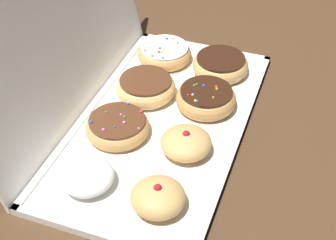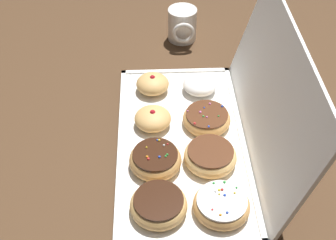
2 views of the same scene
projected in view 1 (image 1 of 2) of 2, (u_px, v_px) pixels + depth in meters
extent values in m
plane|color=#4C331E|center=(163.00, 126.00, 0.94)|extent=(3.00, 3.00, 0.00)
cube|color=white|center=(163.00, 124.00, 0.94)|extent=(0.56, 0.30, 0.01)
cube|color=white|center=(237.00, 140.00, 0.90)|extent=(0.56, 0.01, 0.01)
cube|color=white|center=(94.00, 106.00, 0.97)|extent=(0.56, 0.01, 0.01)
cube|color=white|center=(99.00, 236.00, 0.74)|extent=(0.01, 0.30, 0.01)
cube|color=white|center=(204.00, 49.00, 1.13)|extent=(0.01, 0.30, 0.01)
cube|color=white|center=(63.00, 40.00, 0.89)|extent=(0.56, 0.08, 0.30)
ellipsoid|color=tan|center=(158.00, 197.00, 0.76)|extent=(0.09, 0.09, 0.05)
sphere|color=#B21923|center=(158.00, 188.00, 0.75)|extent=(0.01, 0.01, 0.01)
ellipsoid|color=tan|center=(186.00, 143.00, 0.86)|extent=(0.09, 0.09, 0.04)
sphere|color=#B21923|center=(186.00, 134.00, 0.85)|extent=(0.01, 0.01, 0.01)
torus|color=tan|center=(206.00, 99.00, 0.96)|extent=(0.12, 0.12, 0.04)
cylinder|color=#381E11|center=(206.00, 91.00, 0.95)|extent=(0.10, 0.10, 0.01)
sphere|color=red|center=(188.00, 95.00, 0.93)|extent=(0.00, 0.00, 0.00)
sphere|color=blue|center=(204.00, 86.00, 0.95)|extent=(0.01, 0.01, 0.01)
sphere|color=green|center=(194.00, 86.00, 0.95)|extent=(0.01, 0.01, 0.01)
sphere|color=yellow|center=(195.00, 101.00, 0.92)|extent=(0.01, 0.01, 0.01)
sphere|color=green|center=(197.00, 85.00, 0.96)|extent=(0.00, 0.00, 0.00)
sphere|color=white|center=(193.00, 95.00, 0.93)|extent=(0.01, 0.01, 0.01)
sphere|color=orange|center=(217.00, 89.00, 0.95)|extent=(0.01, 0.01, 0.01)
sphere|color=yellow|center=(213.00, 97.00, 0.92)|extent=(0.00, 0.00, 0.00)
sphere|color=blue|center=(197.00, 102.00, 0.92)|extent=(0.00, 0.00, 0.00)
sphere|color=red|center=(216.00, 87.00, 0.95)|extent=(0.01, 0.01, 0.01)
torus|color=tan|center=(220.00, 65.00, 1.05)|extent=(0.12, 0.12, 0.04)
cylinder|color=#381E11|center=(221.00, 59.00, 1.04)|extent=(0.10, 0.10, 0.01)
ellipsoid|color=white|center=(87.00, 176.00, 0.80)|extent=(0.09, 0.09, 0.04)
torus|color=tan|center=(118.00, 127.00, 0.90)|extent=(0.12, 0.12, 0.03)
cylinder|color=#59331E|center=(117.00, 121.00, 0.89)|extent=(0.10, 0.10, 0.01)
sphere|color=blue|center=(91.00, 122.00, 0.88)|extent=(0.01, 0.01, 0.01)
sphere|color=blue|center=(115.00, 127.00, 0.87)|extent=(0.00, 0.00, 0.00)
sphere|color=pink|center=(139.00, 128.00, 0.87)|extent=(0.00, 0.00, 0.00)
sphere|color=pink|center=(124.00, 123.00, 0.88)|extent=(0.01, 0.01, 0.01)
sphere|color=blue|center=(128.00, 104.00, 0.92)|extent=(0.01, 0.01, 0.01)
sphere|color=pink|center=(103.00, 130.00, 0.86)|extent=(0.01, 0.01, 0.01)
sphere|color=pink|center=(121.00, 115.00, 0.89)|extent=(0.00, 0.00, 0.00)
sphere|color=red|center=(141.00, 112.00, 0.90)|extent=(0.01, 0.01, 0.01)
sphere|color=green|center=(106.00, 112.00, 0.90)|extent=(0.00, 0.00, 0.00)
sphere|color=green|center=(124.00, 117.00, 0.89)|extent=(0.01, 0.01, 0.01)
torus|color=#E5B770|center=(146.00, 88.00, 0.99)|extent=(0.12, 0.12, 0.04)
cylinder|color=#59331E|center=(146.00, 81.00, 0.97)|extent=(0.10, 0.10, 0.01)
torus|color=tan|center=(165.00, 54.00, 1.08)|extent=(0.12, 0.12, 0.03)
cylinder|color=white|center=(164.00, 48.00, 1.07)|extent=(0.10, 0.10, 0.01)
sphere|color=green|center=(163.00, 58.00, 1.04)|extent=(0.01, 0.01, 0.01)
sphere|color=yellow|center=(150.00, 48.00, 1.07)|extent=(0.00, 0.00, 0.00)
sphere|color=red|center=(159.00, 52.00, 1.05)|extent=(0.01, 0.01, 0.01)
sphere|color=red|center=(178.00, 43.00, 1.08)|extent=(0.00, 0.00, 0.00)
sphere|color=yellow|center=(162.00, 52.00, 1.05)|extent=(0.01, 0.01, 0.01)
sphere|color=white|center=(166.00, 52.00, 1.05)|extent=(0.01, 0.01, 0.01)
sphere|color=yellow|center=(164.00, 50.00, 1.06)|extent=(0.00, 0.00, 0.00)
sphere|color=blue|center=(167.00, 39.00, 1.09)|extent=(0.01, 0.01, 0.01)
sphere|color=green|center=(152.00, 56.00, 1.04)|extent=(0.01, 0.01, 0.01)
sphere|color=blue|center=(160.00, 48.00, 1.06)|extent=(0.01, 0.01, 0.01)
sphere|color=orange|center=(173.00, 39.00, 1.09)|extent=(0.01, 0.01, 0.01)
sphere|color=green|center=(145.00, 50.00, 1.06)|extent=(0.00, 0.00, 0.00)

